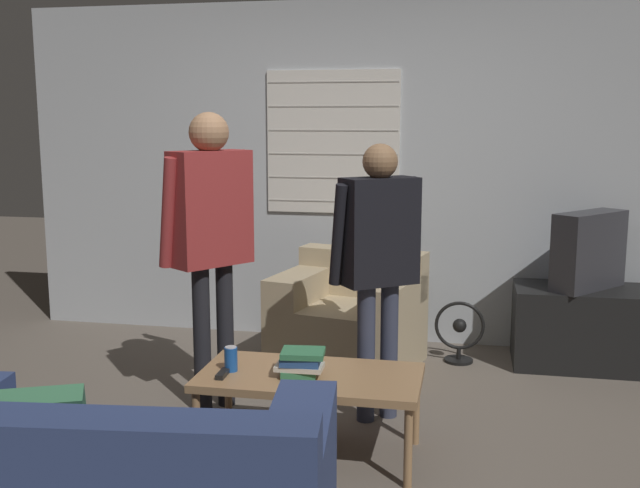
% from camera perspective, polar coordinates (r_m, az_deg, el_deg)
% --- Properties ---
extents(ground_plane, '(16.00, 16.00, 0.00)m').
position_cam_1_polar(ground_plane, '(4.05, -2.00, -15.13)').
color(ground_plane, '#665B51').
extents(wall_back, '(5.20, 0.08, 2.55)m').
position_cam_1_polar(wall_back, '(5.68, 2.65, 5.43)').
color(wall_back, '#ADB2B7').
rests_on(wall_back, ground_plane).
extents(armchair_beige, '(1.07, 0.96, 0.77)m').
position_cam_1_polar(armchair_beige, '(5.19, 2.26, -5.71)').
color(armchair_beige, tan).
rests_on(armchair_beige, ground_plane).
extents(coffee_table, '(1.10, 0.57, 0.43)m').
position_cam_1_polar(coffee_table, '(3.80, -0.76, -10.41)').
color(coffee_table, '#9E754C').
rests_on(coffee_table, ground_plane).
extents(tv_stand, '(0.95, 0.53, 0.55)m').
position_cam_1_polar(tv_stand, '(5.47, 19.49, -6.00)').
color(tv_stand, black).
rests_on(tv_stand, ground_plane).
extents(tv, '(0.54, 0.59, 0.52)m').
position_cam_1_polar(tv, '(5.36, 19.78, -0.47)').
color(tv, '#2D2D33').
rests_on(tv, tv_stand).
extents(person_left_standing, '(0.55, 0.80, 1.72)m').
position_cam_1_polar(person_left_standing, '(4.29, -8.38, 1.62)').
color(person_left_standing, black).
rests_on(person_left_standing, ground_plane).
extents(person_right_standing, '(0.51, 0.76, 1.56)m').
position_cam_1_polar(person_right_standing, '(4.13, 4.45, -0.39)').
color(person_right_standing, '#33384C').
rests_on(person_right_standing, ground_plane).
extents(book_stack, '(0.25, 0.19, 0.13)m').
position_cam_1_polar(book_stack, '(3.72, -1.50, -9.04)').
color(book_stack, '#33754C').
rests_on(book_stack, coffee_table).
extents(soda_can, '(0.07, 0.07, 0.13)m').
position_cam_1_polar(soda_can, '(3.83, -6.80, -8.69)').
color(soda_can, '#194C9E').
rests_on(soda_can, coffee_table).
extents(spare_remote, '(0.04, 0.13, 0.02)m').
position_cam_1_polar(spare_remote, '(3.77, -7.42, -9.78)').
color(spare_remote, black).
rests_on(spare_remote, coffee_table).
extents(floor_fan, '(0.35, 0.20, 0.43)m').
position_cam_1_polar(floor_fan, '(5.35, 10.57, -6.61)').
color(floor_fan, black).
rests_on(floor_fan, ground_plane).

